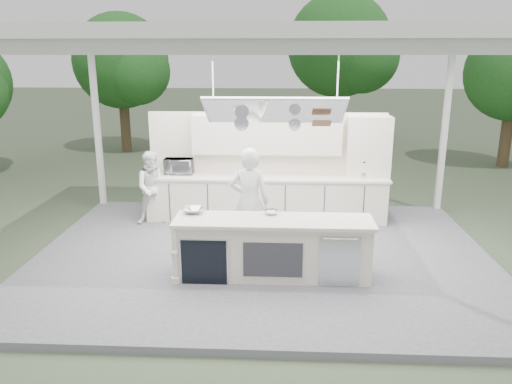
# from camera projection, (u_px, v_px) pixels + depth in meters

# --- Properties ---
(ground) EXTENTS (90.00, 90.00, 0.00)m
(ground) POSITION_uv_depth(u_px,v_px,m) (263.00, 260.00, 8.90)
(ground) COLOR #3D4A33
(ground) RESTS_ON ground
(stage_deck) EXTENTS (8.00, 6.00, 0.12)m
(stage_deck) POSITION_uv_depth(u_px,v_px,m) (263.00, 256.00, 8.89)
(stage_deck) COLOR slate
(stage_deck) RESTS_ON ground
(tent) EXTENTS (8.20, 6.20, 3.86)m
(tent) POSITION_uv_depth(u_px,v_px,m) (264.00, 43.00, 7.89)
(tent) COLOR white
(tent) RESTS_ON ground
(demo_island) EXTENTS (3.10, 0.79, 0.95)m
(demo_island) POSITION_uv_depth(u_px,v_px,m) (272.00, 248.00, 7.86)
(demo_island) COLOR #F1E0CC
(demo_island) RESTS_ON stage_deck
(back_counter) EXTENTS (5.08, 0.72, 0.95)m
(back_counter) POSITION_uv_depth(u_px,v_px,m) (266.00, 198.00, 10.57)
(back_counter) COLOR #F1E0CC
(back_counter) RESTS_ON stage_deck
(back_wall_unit) EXTENTS (5.05, 0.48, 2.25)m
(back_wall_unit) POSITION_uv_depth(u_px,v_px,m) (288.00, 151.00, 10.49)
(back_wall_unit) COLOR #F1E0CC
(back_wall_unit) RESTS_ON stage_deck
(tree_cluster) EXTENTS (19.55, 9.40, 5.85)m
(tree_cluster) POSITION_uv_depth(u_px,v_px,m) (269.00, 61.00, 17.43)
(tree_cluster) COLOR brown
(tree_cluster) RESTS_ON ground
(head_chef) EXTENTS (0.73, 0.52, 1.91)m
(head_chef) POSITION_uv_depth(u_px,v_px,m) (249.00, 202.00, 8.63)
(head_chef) COLOR silver
(head_chef) RESTS_ON stage_deck
(sous_chef) EXTENTS (0.87, 0.76, 1.52)m
(sous_chef) POSITION_uv_depth(u_px,v_px,m) (153.00, 188.00, 10.27)
(sous_chef) COLOR white
(sous_chef) RESTS_ON stage_deck
(toaster_oven) EXTENTS (0.60, 0.41, 0.33)m
(toaster_oven) POSITION_uv_depth(u_px,v_px,m) (179.00, 166.00, 10.64)
(toaster_oven) COLOR silver
(toaster_oven) RESTS_ON back_counter
(bowl_large) EXTENTS (0.37, 0.37, 0.08)m
(bowl_large) POSITION_uv_depth(u_px,v_px,m) (193.00, 210.00, 8.03)
(bowl_large) COLOR #B6B7BD
(bowl_large) RESTS_ON demo_island
(bowl_small) EXTENTS (0.25, 0.25, 0.07)m
(bowl_small) POSITION_uv_depth(u_px,v_px,m) (271.00, 212.00, 7.97)
(bowl_small) COLOR silver
(bowl_small) RESTS_ON demo_island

